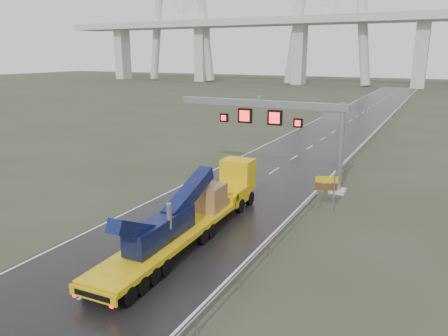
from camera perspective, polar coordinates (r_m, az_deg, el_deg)
The scene contains 7 objects.
ground at distance 23.75m, azimuth -12.87°, elevation -12.80°, with size 400.00×400.00×0.00m, color #313424.
road at distance 58.65m, azimuth 12.76°, elevation 3.73°, with size 11.00×200.00×0.02m, color black.
guardrail at distance 47.69m, azimuth 16.89°, elevation 1.82°, with size 0.20×140.00×1.40m, color gray, non-canonical shape.
sign_gantry at distance 36.30m, azimuth 7.73°, elevation 6.33°, with size 14.90×1.20×7.42m.
heavy_haul_truck at distance 27.39m, azimuth -3.17°, elevation -5.13°, with size 3.06×16.98×3.97m.
exit_sign_pair at distance 31.22m, azimuth 13.21°, elevation -2.38°, with size 1.47×0.61×2.65m.
striped_barrier at distance 36.56m, azimuth 13.34°, elevation -2.12°, with size 0.57×0.31×0.97m, color red.
Camera 1 is at (13.88, -15.95, 10.83)m, focal length 35.00 mm.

